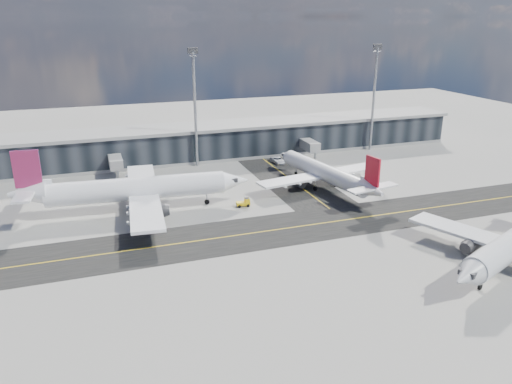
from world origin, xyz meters
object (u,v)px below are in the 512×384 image
Objects in this scene: airliner_af at (134,189)px; airliner_redtail at (325,173)px; service_van at (278,160)px; baggage_tug at (244,202)px.

airliner_af reaches higher than airliner_redtail.
airliner_redtail is at bearing -86.66° from service_van.
service_van is (38.61, 22.13, -3.66)m from airliner_af.
airliner_af reaches higher than baggage_tug.
airliner_redtail is at bearing 108.25° from baggage_tug.
baggage_tug is (20.82, -4.78, -3.56)m from airliner_af.
airliner_af is 44.65m from service_van.
airliner_redtail is 6.77× the size of service_van.
airliner_af is at bearing 170.07° from airliner_redtail.
service_van is at bearing 151.26° from baggage_tug.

